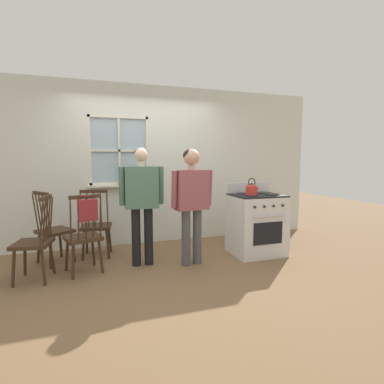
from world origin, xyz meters
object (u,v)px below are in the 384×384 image
(chair_by_window, at_px, (83,238))
(potted_plant, at_px, (122,179))
(chair_near_stove, at_px, (35,243))
(chair_near_wall, at_px, (53,231))
(handbag, at_px, (88,210))
(person_teen_center, at_px, (192,194))
(person_elderly_left, at_px, (142,196))
(kettle, at_px, (252,189))
(chair_center_cluster, at_px, (96,226))
(stove, at_px, (256,224))

(chair_by_window, xyz_separation_m, potted_plant, (0.61, 1.07, 0.67))
(chair_by_window, distance_m, chair_near_stove, 0.55)
(chair_near_wall, xyz_separation_m, handbag, (0.47, -0.73, 0.40))
(potted_plant, bearing_deg, chair_by_window, -119.46)
(chair_by_window, relative_size, handbag, 3.34)
(chair_near_wall, relative_size, handbag, 3.34)
(chair_near_stove, distance_m, person_teen_center, 2.03)
(person_elderly_left, bearing_deg, chair_near_stove, -171.65)
(handbag, bearing_deg, chair_near_wall, 122.94)
(chair_by_window, bearing_deg, potted_plant, -135.91)
(chair_near_stove, distance_m, handbag, 0.75)
(chair_by_window, height_order, person_elderly_left, person_elderly_left)
(chair_by_window, relative_size, kettle, 4.16)
(chair_near_wall, xyz_separation_m, person_elderly_left, (1.17, -0.46, 0.51))
(chair_near_stove, bearing_deg, chair_by_window, 106.83)
(chair_center_cluster, bearing_deg, chair_near_stove, 52.34)
(person_elderly_left, xyz_separation_m, kettle, (1.57, -0.19, 0.06))
(chair_near_wall, distance_m, person_teen_center, 2.00)
(stove, distance_m, kettle, 0.59)
(kettle, bearing_deg, handbag, -178.01)
(chair_center_cluster, bearing_deg, chair_by_window, 83.15)
(chair_near_wall, xyz_separation_m, stove, (2.91, -0.52, 0.01))
(person_teen_center, bearing_deg, chair_near_stove, 170.24)
(stove, relative_size, kettle, 4.39)
(chair_center_cluster, distance_m, stove, 2.42)
(chair_near_stove, relative_size, handbag, 3.34)
(person_teen_center, distance_m, handbag, 1.35)
(person_elderly_left, bearing_deg, kettle, -3.48)
(person_elderly_left, bearing_deg, chair_by_window, -173.47)
(handbag, bearing_deg, chair_center_cluster, 83.20)
(kettle, bearing_deg, person_elderly_left, 173.21)
(chair_near_stove, xyz_separation_m, handbag, (0.62, -0.15, 0.40))
(chair_near_wall, bearing_deg, handbag, 179.64)
(person_teen_center, xyz_separation_m, handbag, (-1.34, -0.08, -0.13))
(potted_plant, bearing_deg, chair_near_stove, -135.23)
(chair_near_wall, relative_size, kettle, 4.16)
(chair_near_wall, distance_m, potted_plant, 1.34)
(chair_by_window, distance_m, kettle, 2.41)
(chair_near_wall, xyz_separation_m, chair_center_cluster, (0.57, 0.12, 0.00))
(chair_center_cluster, height_order, stove, stove)
(chair_near_stove, xyz_separation_m, stove, (3.05, 0.06, 0.01))
(chair_near_stove, height_order, person_teen_center, person_teen_center)
(stove, bearing_deg, handbag, -175.07)
(person_elderly_left, height_order, person_teen_center, person_elderly_left)
(kettle, xyz_separation_m, potted_plant, (-1.73, 1.22, 0.11))
(chair_center_cluster, relative_size, kettle, 4.16)
(chair_near_wall, height_order, person_elderly_left, person_elderly_left)
(chair_by_window, xyz_separation_m, chair_near_stove, (-0.55, -0.07, 0.00))
(person_elderly_left, bearing_deg, stove, 1.47)
(chair_center_cluster, xyz_separation_m, person_teen_center, (1.24, -0.77, 0.52))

